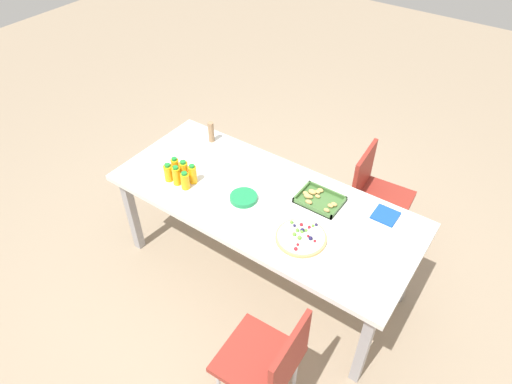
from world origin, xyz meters
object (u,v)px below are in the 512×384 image
chair_far_right (375,192)px  fruit_pizza (301,237)px  juice_bottle_1 (177,176)px  juice_bottle_3 (175,167)px  snack_tray (318,199)px  plate_stack (244,198)px  party_table (263,206)px  juice_bottle_2 (185,181)px  cardboard_tube (211,132)px  chair_near_right (269,361)px  napkin_stack (385,215)px  juice_bottle_4 (184,171)px  juice_bottle_5 (193,174)px  juice_bottle_0 (169,173)px

chair_far_right → fruit_pizza: 0.98m
juice_bottle_1 → juice_bottle_3: size_ratio=1.00×
fruit_pizza → snack_tray: bearing=102.6°
juice_bottle_3 → plate_stack: bearing=6.9°
party_table → juice_bottle_2: juice_bottle_2 is taller
cardboard_tube → snack_tray: bearing=-7.0°
chair_near_right → snack_tray: (-0.28, 0.99, 0.26)m
fruit_pizza → napkin_stack: size_ratio=2.05×
juice_bottle_4 → juice_bottle_5: juice_bottle_4 is taller
chair_far_right → snack_tray: 0.67m
juice_bottle_0 → napkin_stack: (1.36, 0.52, -0.06)m
juice_bottle_5 → chair_near_right: bearing=-31.9°
napkin_stack → cardboard_tube: 1.41m
chair_near_right → plate_stack: chair_near_right is taller
chair_near_right → chair_far_right: bearing=0.7°
juice_bottle_4 → plate_stack: (0.46, 0.06, -0.06)m
plate_stack → juice_bottle_4: bearing=-172.4°
juice_bottle_3 → juice_bottle_5: (0.15, 0.01, -0.00)m
chair_far_right → juice_bottle_1: bearing=-51.5°
juice_bottle_1 → juice_bottle_5: bearing=43.6°
juice_bottle_3 → cardboard_tube: cardboard_tube is taller
chair_far_right → plate_stack: size_ratio=4.58×
juice_bottle_0 → napkin_stack: 1.46m
juice_bottle_0 → juice_bottle_2: 0.15m
chair_near_right → fruit_pizza: size_ratio=2.70×
plate_stack → cardboard_tube: 0.71m
juice_bottle_1 → juice_bottle_5: 0.11m
juice_bottle_5 → plate_stack: bearing=8.1°
chair_far_right → cardboard_tube: bearing=-73.0°
party_table → juice_bottle_1: (-0.56, -0.21, 0.13)m
napkin_stack → juice_bottle_5: bearing=-159.9°
juice_bottle_2 → cardboard_tube: bearing=111.2°
juice_bottle_1 → fruit_pizza: (0.95, 0.05, -0.06)m
juice_bottle_1 → fruit_pizza: 0.95m
juice_bottle_2 → fruit_pizza: juice_bottle_2 is taller
chair_near_right → juice_bottle_4: bearing=57.2°
juice_bottle_0 → juice_bottle_4: (0.08, 0.07, 0.01)m
chair_near_right → juice_bottle_5: bearing=55.3°
napkin_stack → cardboard_tube: size_ratio=0.91×
chair_near_right → juice_bottle_1: (-1.15, 0.59, 0.32)m
juice_bottle_2 → party_table: bearing=23.6°
juice_bottle_0 → plate_stack: 0.55m
chair_near_right → juice_bottle_4: juice_bottle_4 is taller
juice_bottle_2 → juice_bottle_3: bearing=156.0°
juice_bottle_4 → juice_bottle_5: 0.07m
napkin_stack → snack_tray: bearing=-164.0°
snack_tray → cardboard_tube: bearing=173.0°
juice_bottle_1 → snack_tray: juice_bottle_1 is taller
juice_bottle_0 → napkin_stack: juice_bottle_0 is taller
chair_far_right → fruit_pizza: chair_far_right is taller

